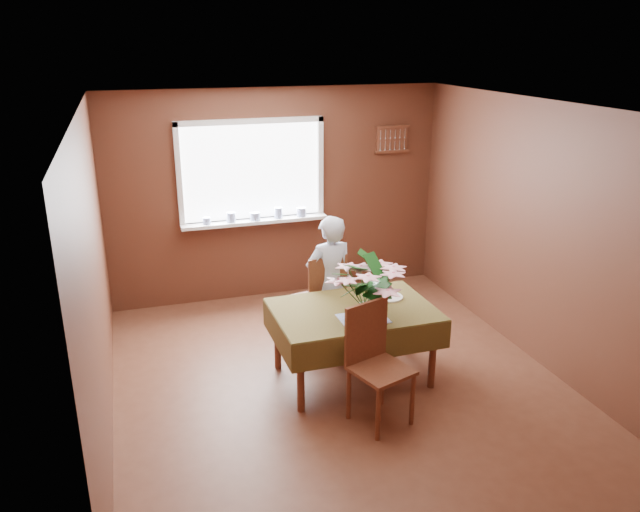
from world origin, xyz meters
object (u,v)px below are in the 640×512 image
object	(u,v)px
chair_near	(374,359)
seated_woman	(329,283)
flower_bouquet	(366,284)
chair_far	(323,296)
dining_table	(353,317)

from	to	relation	value
chair_near	seated_woman	size ratio (longest dim) A/B	0.72
chair_near	flower_bouquet	size ratio (longest dim) A/B	1.68
chair_far	chair_near	size ratio (longest dim) A/B	0.98
dining_table	flower_bouquet	world-z (taller)	flower_bouquet
dining_table	flower_bouquet	size ratio (longest dim) A/B	2.44
flower_bouquet	chair_near	bearing A→B (deg)	-100.31
dining_table	seated_woman	bearing A→B (deg)	90.00
dining_table	chair_far	xyz separation A→B (m)	(-0.06, 0.74, -0.08)
dining_table	flower_bouquet	distance (m)	0.49
seated_woman	flower_bouquet	world-z (taller)	seated_woman
chair_far	seated_woman	world-z (taller)	seated_woman
chair_far	flower_bouquet	world-z (taller)	flower_bouquet
dining_table	flower_bouquet	xyz separation A→B (m)	(0.02, -0.25, 0.42)
seated_woman	flower_bouquet	bearing A→B (deg)	84.08
seated_woman	dining_table	bearing A→B (deg)	83.33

